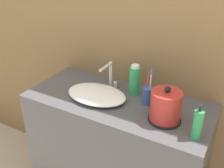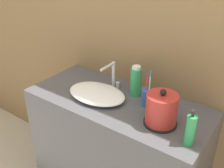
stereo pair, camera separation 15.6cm
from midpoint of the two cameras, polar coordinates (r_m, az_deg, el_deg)
wall_back at (r=1.66m, az=9.49°, el=12.44°), size 6.00×0.04×2.60m
vanity_counter at (r=1.87m, az=3.44°, el=-15.48°), size 1.14×0.51×0.90m
sink_basin at (r=1.61m, az=-0.56°, el=-2.13°), size 0.38×0.26×0.05m
faucet at (r=1.69m, az=2.76°, el=2.14°), size 0.06×0.14×0.18m
electric_kettle at (r=1.39m, az=13.89°, el=-5.74°), size 0.18×0.18×0.21m
toothbrush_cup at (r=1.54m, az=10.52°, el=-2.88°), size 0.06×0.06×0.23m
lotion_bottle at (r=1.29m, az=20.10°, el=-9.54°), size 0.05×0.05×0.19m
shampoo_bottle at (r=1.62m, az=7.97°, el=0.50°), size 0.07×0.07×0.20m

